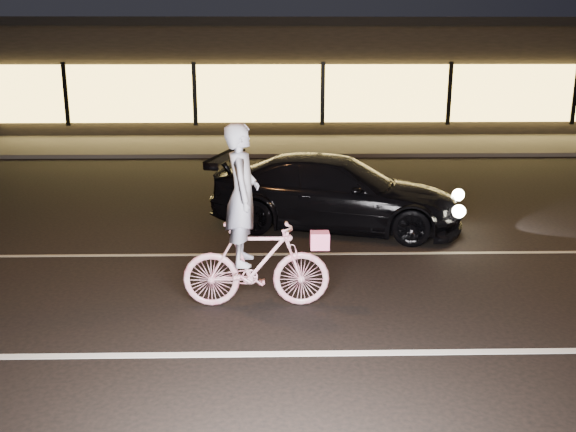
{
  "coord_description": "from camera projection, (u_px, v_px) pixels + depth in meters",
  "views": [
    {
      "loc": [
        -1.73,
        -8.07,
        3.43
      ],
      "look_at": [
        -1.54,
        0.6,
        1.04
      ],
      "focal_mm": 40.0,
      "sensor_mm": 36.0,
      "label": 1
    }
  ],
  "objects": [
    {
      "name": "lane_stripe_far",
      "position": [
        378.0,
        253.0,
        10.66
      ],
      "size": [
        60.0,
        0.1,
        0.01
      ],
      "primitive_type": "cube",
      "color": "gray",
      "rests_on": "ground"
    },
    {
      "name": "lane_stripe_near",
      "position": [
        427.0,
        352.0,
        7.28
      ],
      "size": [
        60.0,
        0.12,
        0.01
      ],
      "primitive_type": "cube",
      "color": "silver",
      "rests_on": "ground"
    },
    {
      "name": "sedan",
      "position": [
        336.0,
        193.0,
        11.97
      ],
      "size": [
        4.99,
        3.05,
        1.35
      ],
      "rotation": [
        0.0,
        0.0,
        1.31
      ],
      "color": "black",
      "rests_on": "ground"
    },
    {
      "name": "ground",
      "position": [
        402.0,
        301.0,
        8.73
      ],
      "size": [
        90.0,
        90.0,
        0.0
      ],
      "primitive_type": "plane",
      "color": "black",
      "rests_on": "ground"
    },
    {
      "name": "storefront",
      "position": [
        315.0,
        72.0,
        26.44
      ],
      "size": [
        25.4,
        8.42,
        4.2
      ],
      "color": "black",
      "rests_on": "ground"
    },
    {
      "name": "sidewalk",
      "position": [
        326.0,
        145.0,
        21.24
      ],
      "size": [
        30.0,
        4.0,
        0.12
      ],
      "primitive_type": "cube",
      "color": "#383533",
      "rests_on": "ground"
    },
    {
      "name": "cyclist",
      "position": [
        252.0,
        244.0,
        8.34
      ],
      "size": [
        1.94,
        0.67,
        2.44
      ],
      "rotation": [
        0.0,
        0.0,
        1.57
      ],
      "color": "#D6446D",
      "rests_on": "ground"
    }
  ]
}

